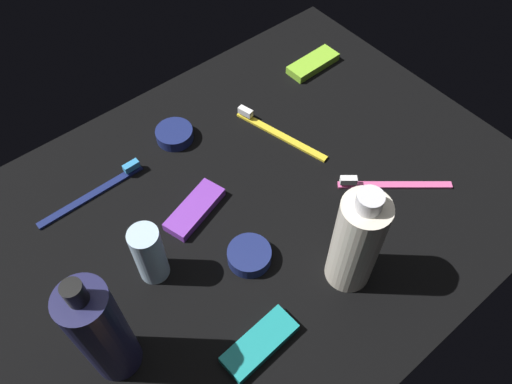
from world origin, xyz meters
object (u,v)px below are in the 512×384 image
Objects in this scene: toothbrush_navy at (97,190)px; snack_bar_lime at (313,64)px; cream_tin_right at (249,256)px; snack_bar_purple at (195,209)px; bodywash_bottle at (356,242)px; toothbrush_yellow at (275,131)px; toothbrush_pink at (388,184)px; cream_tin_left at (174,134)px; lotion_bottle at (101,332)px; snack_bar_teal at (260,343)px; deodorant_stick at (151,256)px.

toothbrush_navy is 1.73× the size of snack_bar_lime.
snack_bar_purple is at bearing 96.49° from cream_tin_right.
bodywash_bottle reaches higher than toothbrush_yellow.
toothbrush_yellow and toothbrush_pink have the same top height.
snack_bar_lime is at bearing -2.52° from cream_tin_left.
cream_tin_right is (-25.10, 3.68, 0.47)cm from toothbrush_pink.
lotion_bottle is 2.00× the size of snack_bar_teal.
toothbrush_pink is at bearing -47.24° from snack_bar_purple.
toothbrush_navy is 46.45cm from snack_bar_lime.
snack_bar_teal is (-16.09, -0.27, -7.74)cm from bodywash_bottle.
deodorant_stick is 0.56× the size of toothbrush_yellow.
toothbrush_yellow is at bearing 108.09° from toothbrush_pink.
snack_bar_lime is at bearing 36.18° from snack_bar_teal.
toothbrush_pink is at bearing 8.51° from snack_bar_teal.
bodywash_bottle reaches higher than cream_tin_left.
deodorant_stick is 18.19cm from toothbrush_navy.
lotion_bottle reaches higher than cream_tin_right.
lotion_bottle is at bearing -134.71° from cream_tin_left.
toothbrush_pink is (46.67, -3.13, -8.64)cm from lotion_bottle.
snack_bar_purple is (20.25, 12.10, -8.50)cm from lotion_bottle.
lotion_bottle is 38.32cm from cream_tin_left.
toothbrush_pink is 36.03cm from cream_tin_left.
cream_tin_right is at bearing -100.34° from cream_tin_left.
toothbrush_navy and cream_tin_right have the same top height.
snack_bar_teal is (-31.91, -6.88, 0.14)cm from toothbrush_pink.
lotion_bottle reaches higher than snack_bar_teal.
deodorant_stick is 0.96× the size of snack_bar_teal.
bodywash_bottle is 1.78× the size of snack_bar_lime.
deodorant_stick is at bearing -162.51° from toothbrush_yellow.
toothbrush_pink is 30.21cm from snack_bar_lime.
toothbrush_pink is (6.45, -19.74, 0.00)cm from toothbrush_yellow.
snack_bar_lime is at bearing 27.20° from toothbrush_yellow.
snack_bar_teal is (4.66, -17.12, -4.25)cm from deodorant_stick.
toothbrush_yellow reaches higher than cream_tin_left.
lotion_bottle reaches higher than snack_bar_purple.
lotion_bottle reaches higher than deodorant_stick.
bodywash_bottle is 44.37cm from snack_bar_lime.
toothbrush_yellow is 30.74cm from toothbrush_navy.
bodywash_bottle is (30.86, -9.74, -0.76)cm from lotion_bottle.
cream_tin_right reaches higher than cream_tin_left.
snack_bar_lime is (26.17, 34.98, -7.74)cm from bodywash_bottle.
bodywash_bottle is 37.37cm from cream_tin_left.
snack_bar_teal is at bearing -167.84° from toothbrush_pink.
toothbrush_navy is 26.59cm from cream_tin_right.
toothbrush_pink is at bearing -71.91° from toothbrush_yellow.
toothbrush_pink is 1.41× the size of snack_bar_purple.
snack_bar_lime is at bearing 23.88° from lotion_bottle.
cream_tin_left is (26.32, 26.59, -8.27)cm from lotion_bottle.
lotion_bottle is 47.57cm from toothbrush_pink.
cream_tin_left reaches higher than snack_bar_lime.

